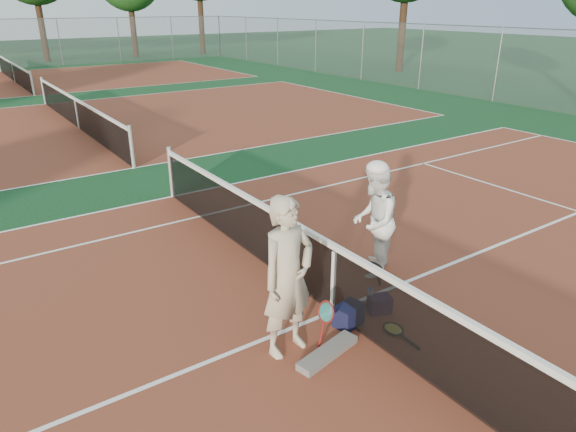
{
  "coord_description": "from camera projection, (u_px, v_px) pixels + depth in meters",
  "views": [
    {
      "loc": [
        -3.85,
        -4.56,
        3.87
      ],
      "look_at": [
        0.0,
        1.07,
        1.05
      ],
      "focal_mm": 32.0,
      "sensor_mm": 36.0,
      "label": 1
    }
  ],
  "objects": [
    {
      "name": "court_main",
      "position": [
        332.0,
        312.0,
        6.97
      ],
      "size": [
        23.77,
        10.97,
        0.01
      ],
      "primitive_type": "cube",
      "color": "brown",
      "rests_on": "ground"
    },
    {
      "name": "player_b",
      "position": [
        374.0,
        221.0,
        7.67
      ],
      "size": [
        1.07,
        1.04,
        1.74
      ],
      "primitive_type": "imported",
      "rotation": [
        0.0,
        0.0,
        3.82
      ],
      "color": "white",
      "rests_on": "ground"
    },
    {
      "name": "racket_red",
      "position": [
        326.0,
        324.0,
        6.2
      ],
      "size": [
        0.22,
        0.3,
        0.59
      ],
      "primitive_type": null,
      "rotation": [
        0.0,
        0.0,
        0.18
      ],
      "color": "maroon",
      "rests_on": "ground"
    },
    {
      "name": "sports_bag_navy",
      "position": [
        349.0,
        315.0,
        6.64
      ],
      "size": [
        0.42,
        0.33,
        0.29
      ],
      "primitive_type": "cube",
      "rotation": [
        0.0,
        0.0,
        0.21
      ],
      "color": "black",
      "rests_on": "ground"
    },
    {
      "name": "court_far_b",
      "position": [
        15.0,
        82.0,
        27.54
      ],
      "size": [
        23.77,
        10.97,
        0.01
      ],
      "primitive_type": "cube",
      "color": "brown",
      "rests_on": "ground"
    },
    {
      "name": "net_cover_canvas",
      "position": [
        328.0,
        353.0,
        6.08
      ],
      "size": [
        0.93,
        0.4,
        0.1
      ],
      "primitive_type": "cube",
      "rotation": [
        0.0,
        0.0,
        0.21
      ],
      "color": "#615C58",
      "rests_on": "ground"
    },
    {
      "name": "net_far_a",
      "position": [
        77.0,
        113.0,
        17.06
      ],
      "size": [
        0.1,
        10.98,
        1.02
      ],
      "primitive_type": null,
      "color": "black",
      "rests_on": "ground"
    },
    {
      "name": "fence_right",
      "position": [
        545.0,
        70.0,
        19.9
      ],
      "size": [
        0.06,
        54.5,
        3.0
      ],
      "primitive_type": null,
      "rotation": [
        0.0,
        0.0,
        1.57
      ],
      "color": "slate",
      "rests_on": "ground"
    },
    {
      "name": "sports_bag_purple",
      "position": [
        379.0,
        304.0,
        6.93
      ],
      "size": [
        0.35,
        0.29,
        0.24
      ],
      "primitive_type": "cube",
      "rotation": [
        0.0,
        0.0,
        -0.35
      ],
      "color": "black",
      "rests_on": "ground"
    },
    {
      "name": "net_far_b",
      "position": [
        13.0,
        72.0,
        27.34
      ],
      "size": [
        0.1,
        10.98,
        1.02
      ],
      "primitive_type": null,
      "color": "black",
      "rests_on": "ground"
    },
    {
      "name": "racket_black_held",
      "position": [
        375.0,
        277.0,
        7.34
      ],
      "size": [
        0.44,
        0.39,
        0.52
      ],
      "primitive_type": null,
      "rotation": [
        0.0,
        0.0,
        3.57
      ],
      "color": "black",
      "rests_on": "ground"
    },
    {
      "name": "court_far_a",
      "position": [
        79.0,
        128.0,
        17.25
      ],
      "size": [
        23.77,
        10.97,
        0.01
      ],
      "primitive_type": "cube",
      "color": "brown",
      "rests_on": "ground"
    },
    {
      "name": "player_a",
      "position": [
        288.0,
        277.0,
        5.86
      ],
      "size": [
        0.77,
        0.56,
        1.97
      ],
      "primitive_type": "imported",
      "rotation": [
        0.0,
        0.0,
        0.12
      ],
      "color": "#B8AB8F",
      "rests_on": "ground"
    },
    {
      "name": "net_main",
      "position": [
        334.0,
        279.0,
        6.77
      ],
      "size": [
        0.1,
        10.98,
        1.02
      ],
      "primitive_type": null,
      "color": "black",
      "rests_on": "ground"
    },
    {
      "name": "racket_spare",
      "position": [
        393.0,
        329.0,
        6.55
      ],
      "size": [
        0.29,
        0.61,
        0.06
      ],
      "primitive_type": null,
      "rotation": [
        0.0,
        0.0,
        1.53
      ],
      "color": "black",
      "rests_on": "ground"
    },
    {
      "name": "ground",
      "position": [
        332.0,
        312.0,
        6.97
      ],
      "size": [
        130.0,
        130.0,
        0.0
      ],
      "primitive_type": "plane",
      "color": "#0F381A",
      "rests_on": "ground"
    },
    {
      "name": "water_bottle",
      "position": [
        370.0,
        300.0,
        6.97
      ],
      "size": [
        0.09,
        0.09,
        0.3
      ],
      "primitive_type": "cylinder",
      "color": "#ACC8DA",
      "rests_on": "ground"
    }
  ]
}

